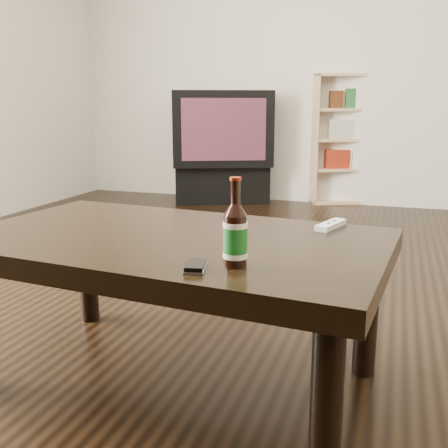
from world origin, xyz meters
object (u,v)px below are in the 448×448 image
(phone, at_px, (196,266))
(coffee_table, at_px, (171,255))
(tv_stand, at_px, (221,183))
(beer_bottle, at_px, (235,235))
(bookshelf, at_px, (344,137))
(tv, at_px, (221,128))
(remote, at_px, (331,225))

(phone, bearing_deg, coffee_table, 110.98)
(tv_stand, xyz_separation_m, beer_bottle, (1.20, -3.46, 0.40))
(coffee_table, xyz_separation_m, beer_bottle, (0.29, -0.24, 0.15))
(coffee_table, relative_size, phone, 13.45)
(phone, bearing_deg, bookshelf, 77.47)
(coffee_table, bearing_deg, phone, -56.19)
(tv, distance_m, remote, 3.25)
(phone, bearing_deg, remote, 52.18)
(remote, bearing_deg, beer_bottle, -91.47)
(coffee_table, distance_m, beer_bottle, 0.40)
(bookshelf, height_order, phone, bookshelf)
(tv_stand, relative_size, beer_bottle, 3.80)
(bookshelf, bearing_deg, tv, 174.40)
(tv, xyz_separation_m, phone, (1.11, -3.51, -0.18))
(bookshelf, relative_size, beer_bottle, 5.13)
(remote, bearing_deg, phone, -97.26)
(beer_bottle, xyz_separation_m, phone, (-0.09, -0.06, -0.07))
(tv_stand, distance_m, coffee_table, 3.35)
(tv_stand, distance_m, bookshelf, 1.22)
(tv, height_order, remote, tv)
(tv, relative_size, remote, 6.40)
(tv_stand, height_order, beer_bottle, beer_bottle)
(coffee_table, bearing_deg, beer_bottle, -40.29)
(coffee_table, height_order, beer_bottle, beer_bottle)
(tv_stand, bearing_deg, bookshelf, -7.22)
(tv_stand, distance_m, remote, 3.27)
(phone, xyz_separation_m, remote, (0.26, 0.57, 0.00))
(tv, bearing_deg, tv_stand, 90.00)
(bookshelf, height_order, beer_bottle, bookshelf)
(tv_stand, height_order, bookshelf, bookshelf)
(remote, bearing_deg, tv_stand, 132.79)
(tv_stand, distance_m, phone, 3.70)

